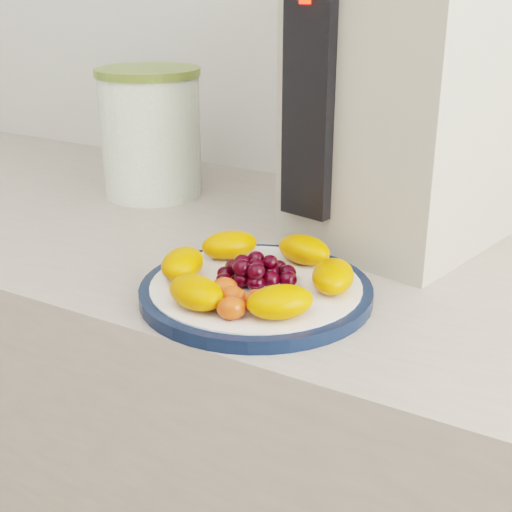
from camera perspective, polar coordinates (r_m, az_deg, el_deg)
The scene contains 10 objects.
counter at distance 1.21m, azimuth -0.68°, elevation -18.62°, with size 3.50×0.60×0.90m, color #AEA093.
cabinet_face at distance 1.23m, azimuth -0.67°, elevation -19.68°, with size 3.48×0.58×0.84m, color #A1684C.
plate_rim at distance 0.79m, azimuth 0.00°, elevation -2.87°, with size 0.26×0.26×0.01m, color #0B1834.
plate_face at distance 0.79m, azimuth 0.00°, elevation -2.80°, with size 0.23×0.23×0.02m, color white.
canister at distance 1.16m, azimuth -8.40°, elevation 9.44°, with size 0.16×0.16×0.19m, color #456F1E.
canister_lid at distance 1.14m, azimuth -8.68°, elevation 14.36°, with size 0.16×0.16×0.01m, color olive.
appliance_body at distance 0.96m, azimuth 12.88°, elevation 12.60°, with size 0.22×0.31×0.38m, color #B2AD9A.
appliance_panel at distance 0.86m, azimuth 4.30°, elevation 12.39°, with size 0.07×0.02×0.29m, color black.
appliance_led at distance 0.84m, azimuth 3.99°, elevation 19.71°, with size 0.01×0.01×0.01m, color #FF0C05.
fruit_plate at distance 0.78m, azimuth -0.23°, elevation -1.32°, with size 0.22×0.22×0.03m.
Camera 1 is at (0.48, 0.41, 1.24)m, focal length 50.00 mm.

